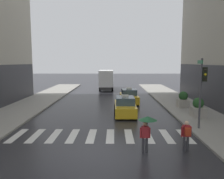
{
  "coord_description": "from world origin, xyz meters",
  "views": [
    {
      "loc": [
        0.83,
        -10.92,
        4.71
      ],
      "look_at": [
        0.67,
        8.0,
        2.38
      ],
      "focal_mm": 36.09,
      "sensor_mm": 36.0,
      "label": 1
    }
  ],
  "objects_px": {
    "pedestrian_with_umbrella": "(147,124)",
    "planter_near_corner": "(198,108)",
    "taxi_second": "(129,97)",
    "planter_mid_block": "(183,100)",
    "traffic_light_pole": "(202,83)",
    "pedestrian_with_backpack": "(186,134)",
    "taxi_lead": "(125,107)",
    "box_truck": "(106,79)"
  },
  "relations": [
    {
      "from": "taxi_second",
      "to": "pedestrian_with_umbrella",
      "type": "xyz_separation_m",
      "value": [
        -0.03,
        -14.29,
        0.79
      ]
    },
    {
      "from": "pedestrian_with_umbrella",
      "to": "pedestrian_with_backpack",
      "type": "bearing_deg",
      "value": 4.36
    },
    {
      "from": "planter_mid_block",
      "to": "taxi_second",
      "type": "bearing_deg",
      "value": 150.11
    },
    {
      "from": "box_truck",
      "to": "planter_near_corner",
      "type": "distance_m",
      "value": 20.53
    },
    {
      "from": "box_truck",
      "to": "taxi_lead",
      "type": "bearing_deg",
      "value": -82.68
    },
    {
      "from": "box_truck",
      "to": "planter_mid_block",
      "type": "distance_m",
      "value": 16.93
    },
    {
      "from": "traffic_light_pole",
      "to": "pedestrian_with_backpack",
      "type": "relative_size",
      "value": 2.91
    },
    {
      "from": "box_truck",
      "to": "traffic_light_pole",
      "type": "bearing_deg",
      "value": -71.89
    },
    {
      "from": "taxi_lead",
      "to": "planter_mid_block",
      "type": "relative_size",
      "value": 2.84
    },
    {
      "from": "traffic_light_pole",
      "to": "taxi_second",
      "type": "xyz_separation_m",
      "value": [
        -4.25,
        10.4,
        -2.53
      ]
    },
    {
      "from": "taxi_lead",
      "to": "pedestrian_with_backpack",
      "type": "bearing_deg",
      "value": -71.42
    },
    {
      "from": "traffic_light_pole",
      "to": "planter_near_corner",
      "type": "xyz_separation_m",
      "value": [
        1.06,
        3.33,
        -2.38
      ]
    },
    {
      "from": "traffic_light_pole",
      "to": "box_truck",
      "type": "height_order",
      "value": "traffic_light_pole"
    },
    {
      "from": "pedestrian_with_backpack",
      "to": "planter_near_corner",
      "type": "bearing_deg",
      "value": 65.43
    },
    {
      "from": "box_truck",
      "to": "planter_mid_block",
      "type": "relative_size",
      "value": 4.72
    },
    {
      "from": "planter_near_corner",
      "to": "traffic_light_pole",
      "type": "bearing_deg",
      "value": -107.63
    },
    {
      "from": "traffic_light_pole",
      "to": "taxi_second",
      "type": "distance_m",
      "value": 11.51
    },
    {
      "from": "planter_near_corner",
      "to": "planter_mid_block",
      "type": "distance_m",
      "value": 4.02
    },
    {
      "from": "planter_mid_block",
      "to": "box_truck",
      "type": "bearing_deg",
      "value": 119.3
    },
    {
      "from": "taxi_second",
      "to": "planter_mid_block",
      "type": "bearing_deg",
      "value": -29.89
    },
    {
      "from": "box_truck",
      "to": "planter_mid_block",
      "type": "xyz_separation_m",
      "value": [
        8.27,
        -14.74,
        -0.98
      ]
    },
    {
      "from": "taxi_second",
      "to": "pedestrian_with_backpack",
      "type": "height_order",
      "value": "taxi_second"
    },
    {
      "from": "planter_near_corner",
      "to": "taxi_second",
      "type": "bearing_deg",
      "value": 126.9
    },
    {
      "from": "taxi_lead",
      "to": "planter_mid_block",
      "type": "xyz_separation_m",
      "value": [
        6.03,
        2.71,
        0.15
      ]
    },
    {
      "from": "planter_near_corner",
      "to": "taxi_lead",
      "type": "bearing_deg",
      "value": 167.77
    },
    {
      "from": "traffic_light_pole",
      "to": "pedestrian_with_umbrella",
      "type": "xyz_separation_m",
      "value": [
        -4.28,
        -3.89,
        -1.74
      ]
    },
    {
      "from": "traffic_light_pole",
      "to": "taxi_lead",
      "type": "distance_m",
      "value": 7.26
    },
    {
      "from": "taxi_lead",
      "to": "planter_near_corner",
      "type": "relative_size",
      "value": 2.84
    },
    {
      "from": "taxi_lead",
      "to": "box_truck",
      "type": "bearing_deg",
      "value": 97.32
    },
    {
      "from": "planter_near_corner",
      "to": "pedestrian_with_backpack",
      "type": "bearing_deg",
      "value": -114.57
    },
    {
      "from": "planter_mid_block",
      "to": "traffic_light_pole",
      "type": "bearing_deg",
      "value": -98.09
    },
    {
      "from": "taxi_second",
      "to": "planter_mid_block",
      "type": "xyz_separation_m",
      "value": [
        5.29,
        -3.04,
        0.15
      ]
    },
    {
      "from": "traffic_light_pole",
      "to": "pedestrian_with_backpack",
      "type": "height_order",
      "value": "traffic_light_pole"
    },
    {
      "from": "pedestrian_with_umbrella",
      "to": "pedestrian_with_backpack",
      "type": "height_order",
      "value": "pedestrian_with_umbrella"
    },
    {
      "from": "pedestrian_with_umbrella",
      "to": "pedestrian_with_backpack",
      "type": "distance_m",
      "value": 2.19
    },
    {
      "from": "pedestrian_with_backpack",
      "to": "pedestrian_with_umbrella",
      "type": "bearing_deg",
      "value": -175.64
    },
    {
      "from": "pedestrian_with_umbrella",
      "to": "planter_near_corner",
      "type": "distance_m",
      "value": 9.0
    },
    {
      "from": "taxi_lead",
      "to": "planter_near_corner",
      "type": "height_order",
      "value": "taxi_lead"
    },
    {
      "from": "pedestrian_with_umbrella",
      "to": "taxi_second",
      "type": "bearing_deg",
      "value": 89.87
    },
    {
      "from": "taxi_second",
      "to": "box_truck",
      "type": "relative_size",
      "value": 0.61
    },
    {
      "from": "box_truck",
      "to": "planter_near_corner",
      "type": "bearing_deg",
      "value": -66.18
    },
    {
      "from": "taxi_lead",
      "to": "pedestrian_with_backpack",
      "type": "relative_size",
      "value": 2.76
    }
  ]
}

